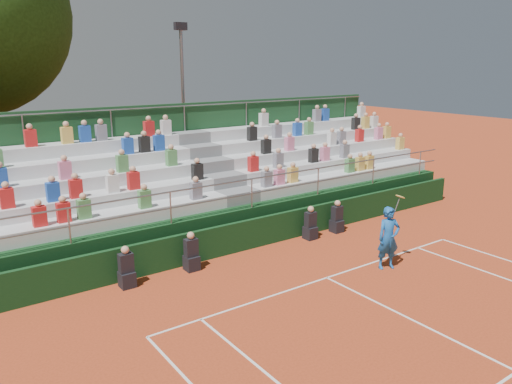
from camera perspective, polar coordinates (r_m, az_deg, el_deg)
ground at (r=14.61m, az=8.10°, el=-9.70°), size 90.00×90.00×0.00m
courtside_wall at (r=16.71m, az=0.60°, el=-4.53°), size 20.00×0.15×1.00m
line_officials at (r=15.97m, az=-0.56°, el=-5.53°), size 8.32×0.40×1.19m
grandstand at (r=19.14m, az=-5.11°, el=-0.30°), size 20.00×5.20×4.40m
tennis_player at (r=15.30m, az=14.91°, el=-5.09°), size 0.93×0.67×2.22m
floodlight_mast at (r=24.64m, az=-8.36°, el=11.14°), size 0.60×0.25×7.78m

